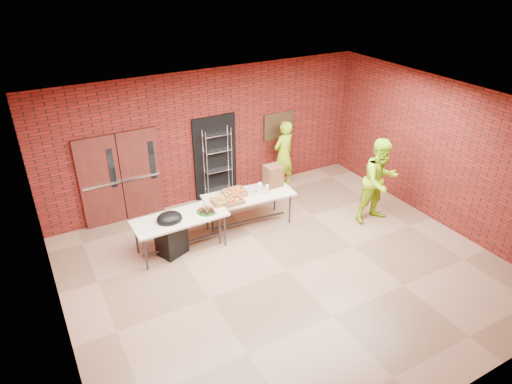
{
  "coord_description": "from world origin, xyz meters",
  "views": [
    {
      "loc": [
        -4.0,
        -5.91,
        5.54
      ],
      "look_at": [
        0.09,
        1.4,
        1.06
      ],
      "focal_mm": 32.0,
      "sensor_mm": 36.0,
      "label": 1
    }
  ],
  "objects_px": {
    "volunteer_woman": "(283,155)",
    "volunteer_man": "(380,181)",
    "coffee_dispenser": "(273,176)",
    "covered_grill": "(171,233)",
    "wire_rack": "(218,164)",
    "table_right": "(249,197)",
    "table_left": "(180,220)"
  },
  "relations": [
    {
      "from": "volunteer_man",
      "to": "coffee_dispenser",
      "type": "bearing_deg",
      "value": 148.97
    },
    {
      "from": "volunteer_woman",
      "to": "covered_grill",
      "type": "bearing_deg",
      "value": 6.78
    },
    {
      "from": "volunteer_man",
      "to": "table_right",
      "type": "bearing_deg",
      "value": 157.99
    },
    {
      "from": "covered_grill",
      "to": "coffee_dispenser",
      "type": "bearing_deg",
      "value": -16.94
    },
    {
      "from": "coffee_dispenser",
      "to": "volunteer_woman",
      "type": "height_order",
      "value": "volunteer_woman"
    },
    {
      "from": "volunteer_woman",
      "to": "table_left",
      "type": "bearing_deg",
      "value": 7.73
    },
    {
      "from": "volunteer_woman",
      "to": "volunteer_man",
      "type": "xyz_separation_m",
      "value": [
        0.97,
        -2.47,
        0.09
      ]
    },
    {
      "from": "wire_rack",
      "to": "coffee_dispenser",
      "type": "xyz_separation_m",
      "value": [
        0.7,
        -1.42,
        0.13
      ]
    },
    {
      "from": "covered_grill",
      "to": "volunteer_woman",
      "type": "xyz_separation_m",
      "value": [
        3.59,
        1.46,
        0.41
      ]
    },
    {
      "from": "covered_grill",
      "to": "volunteer_woman",
      "type": "bearing_deg",
      "value": -0.59
    },
    {
      "from": "coffee_dispenser",
      "to": "volunteer_man",
      "type": "distance_m",
      "value": 2.37
    },
    {
      "from": "table_right",
      "to": "volunteer_man",
      "type": "relative_size",
      "value": 1.03
    },
    {
      "from": "wire_rack",
      "to": "volunteer_man",
      "type": "distance_m",
      "value": 3.82
    },
    {
      "from": "coffee_dispenser",
      "to": "covered_grill",
      "type": "distance_m",
      "value": 2.63
    },
    {
      "from": "volunteer_woman",
      "to": "volunteer_man",
      "type": "height_order",
      "value": "volunteer_man"
    },
    {
      "from": "table_left",
      "to": "table_right",
      "type": "bearing_deg",
      "value": 3.39
    },
    {
      "from": "table_left",
      "to": "covered_grill",
      "type": "relative_size",
      "value": 1.98
    },
    {
      "from": "wire_rack",
      "to": "table_right",
      "type": "xyz_separation_m",
      "value": [
        0.02,
        -1.53,
        -0.18
      ]
    },
    {
      "from": "covered_grill",
      "to": "table_right",
      "type": "bearing_deg",
      "value": -18.15
    },
    {
      "from": "wire_rack",
      "to": "covered_grill",
      "type": "bearing_deg",
      "value": -135.0
    },
    {
      "from": "table_left",
      "to": "volunteer_man",
      "type": "height_order",
      "value": "volunteer_man"
    },
    {
      "from": "table_right",
      "to": "volunteer_man",
      "type": "bearing_deg",
      "value": -18.46
    },
    {
      "from": "table_right",
      "to": "covered_grill",
      "type": "distance_m",
      "value": 1.89
    },
    {
      "from": "wire_rack",
      "to": "table_left",
      "type": "bearing_deg",
      "value": -131.79
    },
    {
      "from": "table_right",
      "to": "volunteer_woman",
      "type": "distance_m",
      "value": 2.17
    },
    {
      "from": "table_right",
      "to": "volunteer_man",
      "type": "height_order",
      "value": "volunteer_man"
    },
    {
      "from": "table_right",
      "to": "wire_rack",
      "type": "bearing_deg",
      "value": 95.72
    },
    {
      "from": "coffee_dispenser",
      "to": "covered_grill",
      "type": "bearing_deg",
      "value": -174.21
    },
    {
      "from": "table_right",
      "to": "volunteer_woman",
      "type": "bearing_deg",
      "value": 42.25
    },
    {
      "from": "wire_rack",
      "to": "covered_grill",
      "type": "distance_m",
      "value": 2.53
    },
    {
      "from": "wire_rack",
      "to": "table_right",
      "type": "bearing_deg",
      "value": -86.52
    },
    {
      "from": "coffee_dispenser",
      "to": "volunteer_man",
      "type": "bearing_deg",
      "value": -32.43
    }
  ]
}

